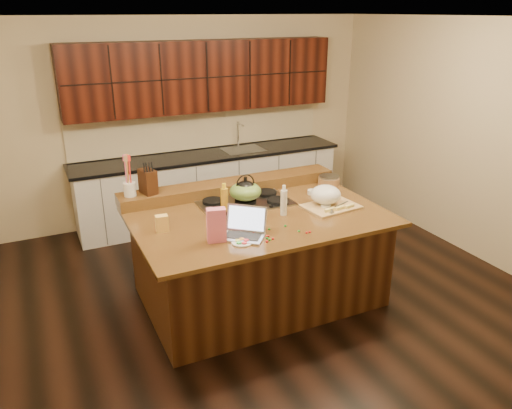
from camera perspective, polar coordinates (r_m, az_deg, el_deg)
name	(u,v)px	position (r m, az deg, el deg)	size (l,w,h in m)	color
room	(258,171)	(4.67, 0.26, 3.80)	(5.52, 5.02, 2.72)	black
island	(258,256)	(5.01, 0.24, -5.91)	(2.40, 1.60, 0.92)	black
back_ledge	(230,186)	(5.39, -2.94, 2.08)	(2.40, 0.30, 0.12)	black
cooktop	(246,202)	(5.06, -1.20, 0.25)	(0.92, 0.52, 0.05)	gray
back_counter	(208,150)	(6.86, -5.50, 6.27)	(3.70, 0.66, 2.40)	silver
kettle	(245,190)	(5.02, -1.22, 1.63)	(0.22, 0.22, 0.20)	black
green_bowl	(245,191)	(5.02, -1.21, 1.51)	(0.32, 0.32, 0.18)	olive
laptop	(245,228)	(4.34, -1.32, -2.71)	(0.46, 0.45, 0.25)	#B7B7BC
oil_bottle	(224,202)	(4.75, -3.64, 0.29)	(0.07, 0.07, 0.27)	#BB8C21
vinegar_bottle	(284,203)	(4.75, 3.19, 0.21)	(0.06, 0.06, 0.25)	silver
wooden_tray	(327,197)	(5.02, 8.11, 0.82)	(0.56, 0.45, 0.21)	tan
ramekin_a	(326,207)	(4.97, 7.97, -0.26)	(0.10, 0.10, 0.04)	white
ramekin_b	(312,192)	(5.36, 6.44, 1.43)	(0.10, 0.10, 0.04)	white
ramekin_c	(334,192)	(5.38, 8.85, 1.37)	(0.10, 0.10, 0.04)	white
strainer_bowl	(329,181)	(5.65, 8.31, 2.64)	(0.24, 0.24, 0.09)	#996B3F
kitchen_timer	(332,212)	(4.83, 8.67, -0.82)	(0.08, 0.08, 0.07)	silver
pink_bag	(216,225)	(4.21, -4.55, -2.37)	(0.16, 0.09, 0.30)	pink
candy_plate	(242,242)	(4.22, -1.61, -4.34)	(0.18, 0.18, 0.01)	white
package_box	(162,223)	(4.49, -10.69, -2.13)	(0.11, 0.08, 0.15)	#EFBD54
utensil_crock	(130,189)	(5.07, -14.23, 1.71)	(0.12, 0.12, 0.14)	white
knife_block	(148,182)	(5.08, -12.24, 2.57)	(0.12, 0.20, 0.24)	black
gumdrop_0	(253,234)	(4.37, -0.33, -3.35)	(0.02, 0.02, 0.02)	red
gumdrop_1	(269,229)	(4.46, 1.51, -2.82)	(0.02, 0.02, 0.02)	#198C26
gumdrop_2	(273,239)	(4.28, 1.96, -3.93)	(0.02, 0.02, 0.02)	red
gumdrop_3	(267,238)	(4.29, 1.27, -3.85)	(0.02, 0.02, 0.02)	#198C26
gumdrop_4	(268,236)	(4.33, 1.44, -3.62)	(0.02, 0.02, 0.02)	red
gumdrop_5	(285,226)	(4.54, 3.37, -2.45)	(0.02, 0.02, 0.02)	#198C26
gumdrop_6	(310,232)	(4.43, 6.18, -3.14)	(0.02, 0.02, 0.02)	red
gumdrop_7	(260,233)	(4.39, 0.47, -3.28)	(0.02, 0.02, 0.02)	#198C26
gumdrop_8	(307,233)	(4.42, 5.80, -3.21)	(0.02, 0.02, 0.02)	red
gumdrop_9	(299,231)	(4.44, 4.92, -3.04)	(0.02, 0.02, 0.02)	#198C26
gumdrop_10	(267,236)	(4.33, 1.22, -3.64)	(0.02, 0.02, 0.02)	red
gumdrop_11	(270,240)	(4.26, 1.57, -4.04)	(0.02, 0.02, 0.02)	#198C26
gumdrop_12	(267,241)	(4.23, 1.24, -4.25)	(0.02, 0.02, 0.02)	red
gumdrop_13	(255,237)	(4.31, -0.06, -3.72)	(0.02, 0.02, 0.02)	#198C26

